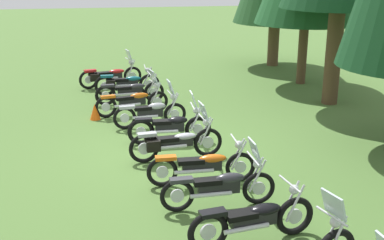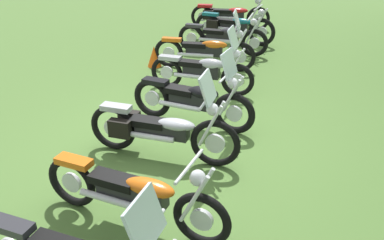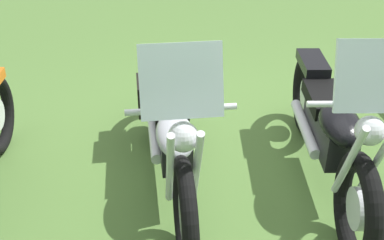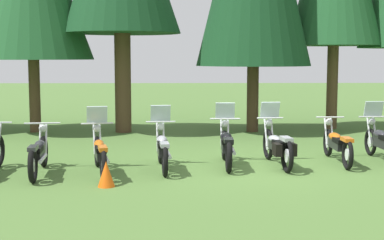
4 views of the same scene
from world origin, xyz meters
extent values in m
plane|color=#4C7033|center=(0.00, 0.00, 0.00)|extent=(80.00, 80.00, 0.00)
torus|color=black|center=(-0.57, 0.80, 0.35)|extent=(0.12, 0.70, 0.70)
cylinder|color=silver|center=(-0.57, 0.80, 0.35)|extent=(0.05, 0.27, 0.26)
torus|color=black|center=(-0.60, -0.69, 0.35)|extent=(0.12, 0.70, 0.70)
cylinder|color=silver|center=(-0.60, -0.69, 0.35)|extent=(0.05, 0.27, 0.26)
cube|color=black|center=(-0.58, 0.06, 0.46)|extent=(0.22, 0.74, 0.26)
ellipsoid|color=black|center=(-0.58, 0.26, 0.62)|extent=(0.27, 0.53, 0.20)
cube|color=black|center=(-0.58, -0.15, 0.59)|extent=(0.26, 0.50, 0.10)
cube|color=black|center=(-0.59, -0.61, 0.67)|extent=(0.20, 0.44, 0.08)
cylinder|color=silver|center=(-0.65, 0.75, 0.65)|extent=(0.05, 0.34, 0.65)
cylinder|color=silver|center=(-0.49, 0.74, 0.65)|extent=(0.05, 0.34, 0.65)
cylinder|color=silver|center=(-0.57, 0.66, 0.98)|extent=(0.69, 0.05, 0.04)
sphere|color=silver|center=(-0.57, 0.75, 0.86)|extent=(0.17, 0.17, 0.17)
cylinder|color=silver|center=(-0.45, -0.11, 0.37)|extent=(0.09, 0.74, 0.08)
cube|color=silver|center=(-0.57, 0.68, 1.16)|extent=(0.44, 0.16, 0.39)
torus|color=black|center=(0.46, 0.86, 0.36)|extent=(0.17, 0.72, 0.72)
cylinder|color=silver|center=(0.46, 0.86, 0.36)|extent=(0.08, 0.28, 0.28)
torus|color=black|center=(0.62, -0.70, 0.36)|extent=(0.17, 0.72, 0.72)
cylinder|color=silver|center=(0.62, -0.70, 0.36)|extent=(0.08, 0.28, 0.28)
cube|color=black|center=(0.54, 0.08, 0.45)|extent=(0.28, 0.79, 0.20)
ellipsoid|color=#9EA0A8|center=(0.52, 0.29, 0.57)|extent=(0.31, 0.57, 0.15)
cube|color=black|center=(0.56, -0.13, 0.54)|extent=(0.29, 0.54, 0.10)
cube|color=#9EA0A8|center=(0.61, -0.62, 0.70)|extent=(0.23, 0.46, 0.08)
cylinder|color=silver|center=(0.39, 0.79, 0.66)|extent=(0.08, 0.34, 0.65)
cylinder|color=silver|center=(0.54, 0.81, 0.66)|extent=(0.08, 0.34, 0.65)
cylinder|color=silver|center=(0.48, 0.72, 0.99)|extent=(0.61, 0.10, 0.04)
sphere|color=silver|center=(0.47, 0.81, 0.87)|extent=(0.19, 0.19, 0.17)
cylinder|color=silver|center=(0.68, -0.08, 0.38)|extent=(0.16, 0.78, 0.08)
cube|color=silver|center=(0.47, 0.74, 1.17)|extent=(0.45, 0.20, 0.39)
cube|color=black|center=(0.44, -0.52, 0.46)|extent=(0.17, 0.33, 0.26)
cube|color=black|center=(0.76, -0.48, 0.46)|extent=(0.17, 0.33, 0.26)
camera|label=1|loc=(11.36, -1.40, 4.55)|focal=45.90mm
camera|label=2|loc=(5.15, 2.50, 3.23)|focal=38.66mm
camera|label=3|loc=(0.47, 3.07, 2.30)|focal=46.53mm
camera|label=4|loc=(-1.58, -12.22, 2.40)|focal=52.99mm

